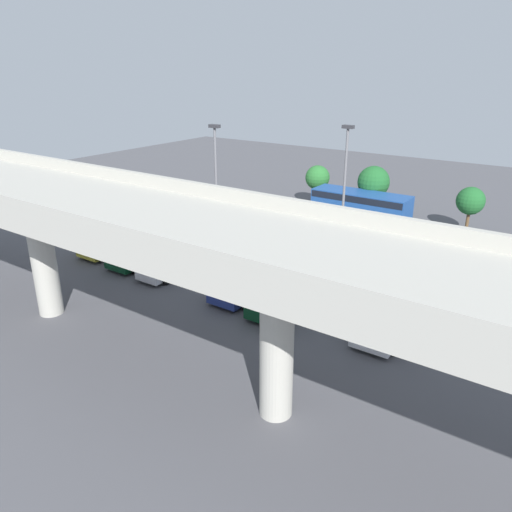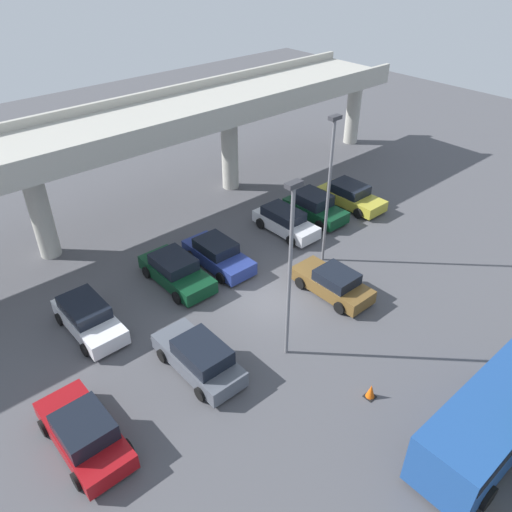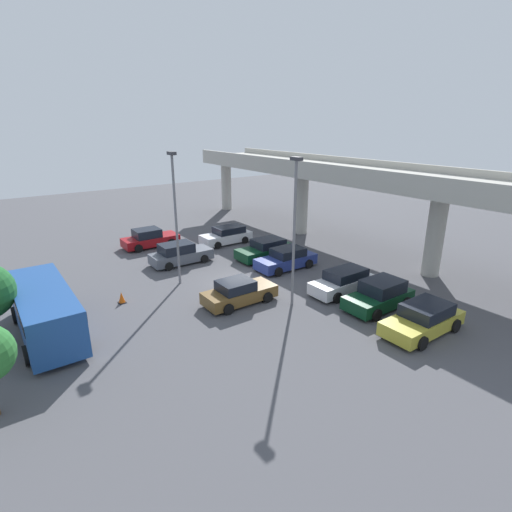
{
  "view_description": "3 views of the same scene",
  "coord_description": "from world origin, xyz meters",
  "px_view_note": "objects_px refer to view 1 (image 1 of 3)",
  "views": [
    {
      "loc": [
        -15.05,
        24.76,
        12.05
      ],
      "look_at": [
        0.8,
        2.19,
        1.44
      ],
      "focal_mm": 35.0,
      "sensor_mm": 36.0,
      "label": 1
    },
    {
      "loc": [
        -14.15,
        -14.93,
        16.67
      ],
      "look_at": [
        0.22,
        1.42,
        2.0
      ],
      "focal_mm": 35.0,
      "sensor_mm": 36.0,
      "label": 2
    },
    {
      "loc": [
        21.4,
        -13.67,
        10.46
      ],
      "look_at": [
        0.23,
        1.43,
        1.64
      ],
      "focal_mm": 28.0,
      "sensor_mm": 36.0,
      "label": 3
    }
  ],
  "objects_px": {
    "parked_car_2": "(383,271)",
    "tree_front_right": "(374,182)",
    "parked_car_8": "(113,242)",
    "parked_car_1": "(387,322)",
    "parked_car_6": "(171,262)",
    "shuttle_bus": "(361,205)",
    "tree_front_left": "(471,201)",
    "lamp_post_near_aisle": "(344,185)",
    "lamp_post_mid_lot": "(216,183)",
    "parked_car_4": "(246,283)",
    "parked_car_5": "(264,243)",
    "parked_car_0": "(485,293)",
    "tree_front_far_right": "(317,178)",
    "parked_car_3": "(286,296)",
    "traffic_cone": "(355,237)",
    "parked_car_7": "(140,253)"
  },
  "relations": [
    {
      "from": "tree_front_far_right",
      "to": "traffic_cone",
      "type": "height_order",
      "value": "tree_front_far_right"
    },
    {
      "from": "parked_car_2",
      "to": "tree_front_far_right",
      "type": "bearing_deg",
      "value": -138.41
    },
    {
      "from": "parked_car_7",
      "to": "parked_car_8",
      "type": "xyz_separation_m",
      "value": [
        3.16,
        -0.49,
        -0.05
      ]
    },
    {
      "from": "parked_car_0",
      "to": "parked_car_5",
      "type": "height_order",
      "value": "parked_car_0"
    },
    {
      "from": "parked_car_0",
      "to": "parked_car_4",
      "type": "relative_size",
      "value": 1.01
    },
    {
      "from": "shuttle_bus",
      "to": "tree_front_left",
      "type": "xyz_separation_m",
      "value": [
        -7.71,
        -2.4,
        0.96
      ]
    },
    {
      "from": "parked_car_4",
      "to": "lamp_post_near_aisle",
      "type": "distance_m",
      "value": 9.05
    },
    {
      "from": "parked_car_6",
      "to": "lamp_post_near_aisle",
      "type": "relative_size",
      "value": 0.52
    },
    {
      "from": "parked_car_6",
      "to": "shuttle_bus",
      "type": "xyz_separation_m",
      "value": [
        -5.1,
        -16.36,
        0.79
      ]
    },
    {
      "from": "parked_car_6",
      "to": "parked_car_1",
      "type": "bearing_deg",
      "value": -88.43
    },
    {
      "from": "parked_car_2",
      "to": "tree_front_left",
      "type": "distance_m",
      "value": 12.88
    },
    {
      "from": "parked_car_6",
      "to": "tree_front_left",
      "type": "distance_m",
      "value": 22.78
    },
    {
      "from": "parked_car_8",
      "to": "parked_car_1",
      "type": "bearing_deg",
      "value": -90.23
    },
    {
      "from": "parked_car_6",
      "to": "lamp_post_mid_lot",
      "type": "height_order",
      "value": "lamp_post_mid_lot"
    },
    {
      "from": "shuttle_bus",
      "to": "tree_front_far_right",
      "type": "bearing_deg",
      "value": 153.82
    },
    {
      "from": "parked_car_5",
      "to": "tree_front_far_right",
      "type": "relative_size",
      "value": 1.22
    },
    {
      "from": "parked_car_5",
      "to": "tree_front_right",
      "type": "distance_m",
      "value": 12.8
    },
    {
      "from": "parked_car_6",
      "to": "parked_car_8",
      "type": "height_order",
      "value": "parked_car_8"
    },
    {
      "from": "parked_car_5",
      "to": "lamp_post_mid_lot",
      "type": "height_order",
      "value": "lamp_post_mid_lot"
    },
    {
      "from": "parked_car_6",
      "to": "lamp_post_near_aisle",
      "type": "xyz_separation_m",
      "value": [
        -7.51,
        -7.86,
        4.3
      ]
    },
    {
      "from": "shuttle_bus",
      "to": "tree_front_far_right",
      "type": "xyz_separation_m",
      "value": [
        5.41,
        -2.66,
        1.07
      ]
    },
    {
      "from": "parked_car_5",
      "to": "tree_front_far_right",
      "type": "xyz_separation_m",
      "value": [
        2.88,
        -12.71,
        1.91
      ]
    },
    {
      "from": "parked_car_1",
      "to": "tree_front_right",
      "type": "distance_m",
      "value": 20.28
    },
    {
      "from": "parked_car_3",
      "to": "tree_front_left",
      "type": "height_order",
      "value": "tree_front_left"
    },
    {
      "from": "parked_car_7",
      "to": "tree_front_far_right",
      "type": "bearing_deg",
      "value": -7.34
    },
    {
      "from": "parked_car_1",
      "to": "parked_car_4",
      "type": "bearing_deg",
      "value": 91.6
    },
    {
      "from": "parked_car_7",
      "to": "parked_car_2",
      "type": "bearing_deg",
      "value": -66.2
    },
    {
      "from": "lamp_post_mid_lot",
      "to": "parked_car_3",
      "type": "bearing_deg",
      "value": 153.37
    },
    {
      "from": "parked_car_7",
      "to": "parked_car_8",
      "type": "relative_size",
      "value": 0.91
    },
    {
      "from": "parked_car_2",
      "to": "tree_front_right",
      "type": "distance_m",
      "value": 14.09
    },
    {
      "from": "parked_car_7",
      "to": "tree_front_far_right",
      "type": "distance_m",
      "value": 19.3
    },
    {
      "from": "tree_front_far_right",
      "to": "parked_car_7",
      "type": "bearing_deg",
      "value": 82.66
    },
    {
      "from": "shuttle_bus",
      "to": "lamp_post_mid_lot",
      "type": "height_order",
      "value": "lamp_post_mid_lot"
    },
    {
      "from": "parked_car_0",
      "to": "tree_front_right",
      "type": "xyz_separation_m",
      "value": [
        11.56,
        -12.26,
        2.23
      ]
    },
    {
      "from": "parked_car_0",
      "to": "tree_front_left",
      "type": "xyz_separation_m",
      "value": [
        3.87,
        -12.37,
        1.76
      ]
    },
    {
      "from": "parked_car_4",
      "to": "tree_front_left",
      "type": "distance_m",
      "value": 20.06
    },
    {
      "from": "parked_car_7",
      "to": "tree_front_left",
      "type": "bearing_deg",
      "value": -39.65
    },
    {
      "from": "parked_car_7",
      "to": "parked_car_8",
      "type": "distance_m",
      "value": 3.2
    },
    {
      "from": "parked_car_8",
      "to": "tree_front_far_right",
      "type": "relative_size",
      "value": 1.29
    },
    {
      "from": "parked_car_3",
      "to": "parked_car_7",
      "type": "height_order",
      "value": "parked_car_7"
    },
    {
      "from": "parked_car_8",
      "to": "lamp_post_mid_lot",
      "type": "bearing_deg",
      "value": -62.77
    },
    {
      "from": "parked_car_6",
      "to": "parked_car_7",
      "type": "xyz_separation_m",
      "value": [
        2.77,
        0.04,
        0.05
      ]
    },
    {
      "from": "parked_car_5",
      "to": "traffic_cone",
      "type": "height_order",
      "value": "parked_car_5"
    },
    {
      "from": "parked_car_6",
      "to": "shuttle_bus",
      "type": "bearing_deg",
      "value": -17.3
    },
    {
      "from": "parked_car_2",
      "to": "parked_car_4",
      "type": "distance_m",
      "value": 8.19
    },
    {
      "from": "parked_car_4",
      "to": "parked_car_5",
      "type": "distance_m",
      "value": 6.84
    },
    {
      "from": "parked_car_3",
      "to": "traffic_cone",
      "type": "bearing_deg",
      "value": 7.38
    },
    {
      "from": "shuttle_bus",
      "to": "tree_front_left",
      "type": "relative_size",
      "value": 2.19
    },
    {
      "from": "lamp_post_near_aisle",
      "to": "parked_car_1",
      "type": "bearing_deg",
      "value": 129.2
    },
    {
      "from": "traffic_cone",
      "to": "parked_car_1",
      "type": "bearing_deg",
      "value": 120.62
    }
  ]
}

